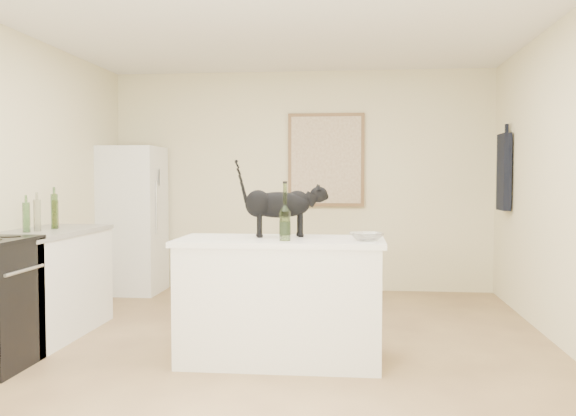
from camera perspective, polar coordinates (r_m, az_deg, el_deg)
The scene contains 17 objects.
floor at distance 4.93m, azimuth -1.59°, elevation -13.02°, with size 5.50×5.50×0.00m, color tan.
ceiling at distance 4.91m, azimuth -1.64°, elevation 17.63°, with size 5.50×5.50×0.00m, color white.
wall_back at distance 7.48m, azimuth 1.18°, elevation 2.46°, with size 4.50×4.50×0.00m, color beige.
wall_front at distance 2.05m, azimuth -11.86°, elevation 1.52°, with size 4.50×4.50×0.00m, color beige.
island_base at distance 4.62m, azimuth -0.69°, elevation -8.60°, with size 1.44×0.67×0.86m, color white.
island_top at distance 4.56m, azimuth -0.69°, elevation -3.04°, with size 1.50×0.70×0.04m, color white.
left_cabinets at distance 5.70m, azimuth -21.13°, elevation -6.61°, with size 0.60×1.40×0.86m, color white.
left_countertop at distance 5.65m, azimuth -21.21°, elevation -2.10°, with size 0.62×1.44×0.04m, color gray.
fridge at distance 7.53m, azimuth -14.05°, elevation -1.05°, with size 0.68×0.68×1.70m, color white.
artwork_frame at distance 7.43m, azimuth 3.48°, elevation 4.38°, with size 0.90×0.03×1.10m, color brown.
artwork_canvas at distance 7.41m, azimuth 3.47°, elevation 4.39°, with size 0.82×0.00×1.02m, color beige.
hanging_garment at distance 6.93m, azimuth 19.05°, elevation 3.11°, with size 0.08×0.34×0.80m, color black.
black_cat at distance 4.67m, azimuth -0.88°, elevation -0.02°, with size 0.61×0.18×0.43m, color black, non-canonical shape.
wine_bottle at distance 4.39m, azimuth -0.28°, elevation -0.61°, with size 0.08×0.08×0.37m, color #3A5F26.
glass_bowl at distance 4.43m, azimuth 7.16°, elevation -2.60°, with size 0.23×0.23×0.06m, color white.
fridge_paper at distance 7.40m, azimuth -11.58°, elevation 2.75°, with size 0.01×0.15×0.19m, color silver.
counter_bottle_cluster at distance 5.66m, azimuth -21.32°, elevation -0.55°, with size 0.12×0.51×0.30m.
Camera 1 is at (0.63, -4.70, 1.34)m, focal length 39.09 mm.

